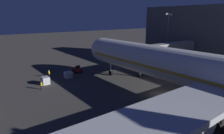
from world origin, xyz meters
The scene contains 10 objects.
ground_plane centered at (0.00, 0.00, 0.00)m, with size 320.00×320.00×0.00m, color #383533.
jet_bridge centered at (-12.47, -10.58, 6.06)m, with size 23.40×3.40×7.59m.
apron_floodlight_mast centered at (-25.50, -18.98, 9.04)m, with size 2.90×0.50×15.30m.
baggage_tug_lead centered at (5.43, -23.24, 0.78)m, with size 1.86×2.48×1.95m.
baggage_container_near_belt centered at (15.29, -18.99, 0.81)m, with size 1.53×1.73×1.61m, color #B7BABF.
baggage_container_mid_row centered at (9.27, -20.40, 0.71)m, with size 1.67×1.68×1.42m, color #B7BABF.
ground_crew_by_belt_loader centered at (12.83, -23.61, 0.94)m, with size 0.40×0.40×1.72m.
ground_crew_under_port_wing centered at (17.04, -16.19, 0.91)m, with size 0.40×0.40×1.65m.
traffic_cone_nose_port centered at (-2.20, -21.32, 0.28)m, with size 0.36×0.36×0.55m, color orange.
traffic_cone_nose_starboard centered at (2.20, -21.32, 0.28)m, with size 0.36×0.36×0.55m, color orange.
Camera 1 is at (28.17, 22.05, 14.14)m, focal length 31.58 mm.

